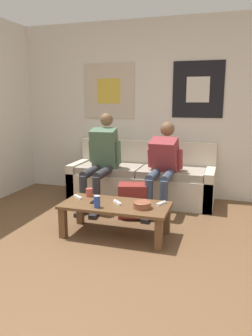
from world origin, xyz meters
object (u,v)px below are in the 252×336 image
object	(u,v)px
ceramic_bowl	(142,205)
drink_can_blue	(97,202)
person_seated_adult	(101,157)
pillar_candle	(89,192)
game_controller_far_center	(78,197)
cell_phone	(95,202)
person_seated_teen	(163,164)
game_controller_near_right	(161,203)
couch	(142,180)
backpack	(133,201)
game_controller_near_left	(117,203)
coffee_table	(115,209)

from	to	relation	value
ceramic_bowl	drink_can_blue	world-z (taller)	drink_can_blue
person_seated_adult	drink_can_blue	xyz separation A→B (m)	(0.39, -1.11, -0.25)
person_seated_adult	pillar_candle	xyz separation A→B (m)	(0.15, -0.77, -0.26)
game_controller_far_center	cell_phone	distance (m)	0.25
person_seated_teen	game_controller_near_right	world-z (taller)	person_seated_teen
ceramic_bowl	pillar_candle	size ratio (longest dim) A/B	1.77
couch	drink_can_blue	bearing A→B (deg)	-92.93
person_seated_adult	ceramic_bowl	size ratio (longest dim) A/B	6.70
backpack	game_controller_near_left	world-z (taller)	backpack
ceramic_bowl	backpack	bearing A→B (deg)	114.07
game_controller_near_right	backpack	bearing A→B (deg)	133.67
couch	drink_can_blue	distance (m)	1.51
drink_can_blue	backpack	bearing A→B (deg)	78.52
ceramic_bowl	drink_can_blue	xyz separation A→B (m)	(-0.44, -0.12, 0.02)
pillar_candle	game_controller_far_center	world-z (taller)	pillar_candle
drink_can_blue	game_controller_far_center	size ratio (longest dim) A/B	0.92
coffee_table	backpack	world-z (taller)	backpack
coffee_table	game_controller_near_left	bearing A→B (deg)	47.78
drink_can_blue	game_controller_near_left	xyz separation A→B (m)	(0.16, 0.18, -0.05)
coffee_table	ceramic_bowl	bearing A→B (deg)	-8.67
backpack	game_controller_near_left	bearing A→B (deg)	-89.89
person_seated_adult	ceramic_bowl	distance (m)	1.32
person_seated_teen	drink_can_blue	bearing A→B (deg)	-111.60
ceramic_bowl	person_seated_adult	bearing A→B (deg)	129.84
game_controller_near_left	game_controller_far_center	world-z (taller)	same
backpack	game_controller_far_center	size ratio (longest dim) A/B	3.07
coffee_table	game_controller_near_left	world-z (taller)	game_controller_near_left
game_controller_near_left	cell_phone	world-z (taller)	game_controller_near_left
backpack	game_controller_near_left	size ratio (longest dim) A/B	3.28
pillar_candle	game_controller_far_center	bearing A→B (deg)	-133.54
coffee_table	cell_phone	size ratio (longest dim) A/B	8.13
couch	backpack	bearing A→B (deg)	-83.99
ceramic_bowl	game_controller_near_left	distance (m)	0.29
drink_can_blue	couch	bearing A→B (deg)	87.07
ceramic_bowl	cell_phone	size ratio (longest dim) A/B	1.33
couch	game_controller_near_right	bearing A→B (deg)	-66.44
coffee_table	person_seated_teen	xyz separation A→B (m)	(0.31, 0.98, 0.33)
game_controller_near_right	coffee_table	bearing A→B (deg)	-164.89
couch	drink_can_blue	xyz separation A→B (m)	(-0.08, -1.50, 0.13)
person_seated_teen	backpack	xyz separation A→B (m)	(-0.30, -0.38, -0.42)
person_seated_adult	backpack	xyz separation A→B (m)	(0.54, -0.35, -0.46)
coffee_table	game_controller_near_right	world-z (taller)	game_controller_near_right
ceramic_bowl	game_controller_near_right	world-z (taller)	ceramic_bowl
drink_can_blue	person_seated_adult	bearing A→B (deg)	109.18
pillar_candle	cell_phone	xyz separation A→B (m)	(0.14, -0.18, -0.04)
couch	game_controller_far_center	distance (m)	1.33
couch	cell_phone	bearing A→B (deg)	-97.18
person_seated_adult	game_controller_near_left	size ratio (longest dim) A/B	9.86
backpack	ceramic_bowl	distance (m)	0.73
person_seated_adult	pillar_candle	world-z (taller)	person_seated_adult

